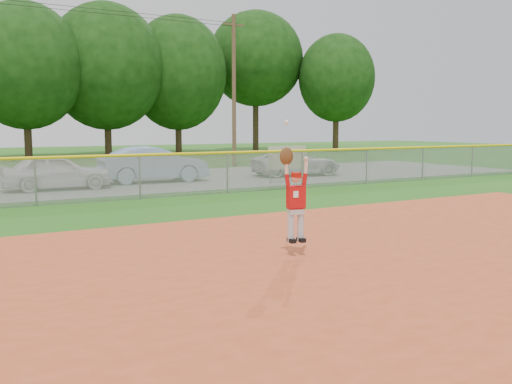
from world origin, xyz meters
The scene contains 11 objects.
ground centered at (0.00, 0.00, 0.00)m, with size 120.00×120.00×0.00m, color #225714.
clay_infield centered at (0.00, -3.00, 0.02)m, with size 24.00×16.00×0.04m, color #B34220.
parking_strip centered at (0.00, 16.00, 0.01)m, with size 44.00×10.00×0.03m, color slate.
car_white_a centered at (-1.91, 14.17, 0.72)m, with size 1.62×4.04×1.38m, color white.
car_blue centered at (2.33, 15.07, 0.80)m, with size 1.63×4.68×1.54m, color #809DC0.
car_white_b centered at (9.56, 14.64, 0.64)m, with size 2.04×4.41×1.23m, color silver.
sponsor_sign centered at (7.27, 11.99, 1.07)m, with size 1.81×0.23×1.61m.
outfield_fence centered at (0.00, 10.00, 0.88)m, with size 40.06×0.10×1.55m.
power_lines centered at (1.00, 22.00, 4.68)m, with size 19.40×0.24×9.00m.
tree_line centered at (0.96, 37.90, 7.53)m, with size 62.37×13.00×14.43m.
ballplayer centered at (-0.26, 0.28, 1.19)m, with size 0.60×0.29×2.30m.
Camera 1 is at (-6.24, -8.55, 2.51)m, focal length 40.00 mm.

